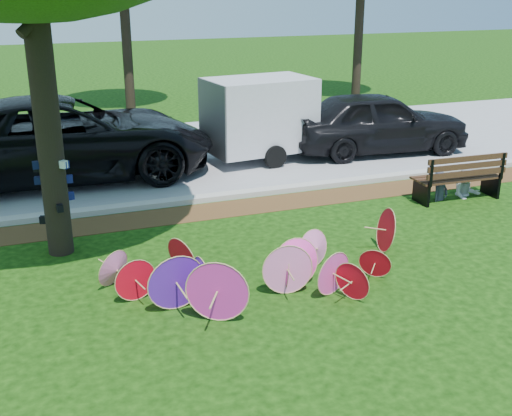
{
  "coord_description": "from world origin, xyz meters",
  "views": [
    {
      "loc": [
        -3.1,
        -7.81,
        4.63
      ],
      "look_at": [
        0.5,
        2.0,
        0.9
      ],
      "focal_mm": 45.0,
      "sensor_mm": 36.0,
      "label": 1
    }
  ],
  "objects": [
    {
      "name": "dark_pickup",
      "position": [
        6.19,
        7.63,
        0.87
      ],
      "size": [
        5.24,
        2.47,
        1.73
      ],
      "primitive_type": "imported",
      "rotation": [
        0.0,
        0.0,
        1.49
      ],
      "color": "black",
      "rests_on": "ground"
    },
    {
      "name": "mulch_strip",
      "position": [
        0.0,
        4.5,
        0.01
      ],
      "size": [
        90.0,
        1.0,
        0.01
      ],
      "primitive_type": "cube",
      "color": "#472D16",
      "rests_on": "ground"
    },
    {
      "name": "person_left",
      "position": [
        5.41,
        3.49,
        0.63
      ],
      "size": [
        0.54,
        0.45,
        1.27
      ],
      "primitive_type": "imported",
      "rotation": [
        0.0,
        0.0,
        0.37
      ],
      "color": "#353A48",
      "rests_on": "ground"
    },
    {
      "name": "person_right",
      "position": [
        6.11,
        3.49,
        0.67
      ],
      "size": [
        0.77,
        0.68,
        1.33
      ],
      "primitive_type": "imported",
      "rotation": [
        0.0,
        0.0,
        -0.31
      ],
      "color": "silver",
      "rests_on": "ground"
    },
    {
      "name": "street",
      "position": [
        0.0,
        9.35,
        0.01
      ],
      "size": [
        90.0,
        8.0,
        0.01
      ],
      "primitive_type": "cube",
      "color": "gray",
      "rests_on": "ground"
    },
    {
      "name": "curb",
      "position": [
        0.0,
        5.2,
        0.06
      ],
      "size": [
        90.0,
        0.3,
        0.12
      ],
      "primitive_type": "cube",
      "color": "#B7B5AD",
      "rests_on": "ground"
    },
    {
      "name": "ground",
      "position": [
        0.0,
        0.0,
        0.0
      ],
      "size": [
        90.0,
        90.0,
        0.0
      ],
      "primitive_type": "plane",
      "color": "black",
      "rests_on": "ground"
    },
    {
      "name": "black_van",
      "position": [
        -2.24,
        8.05,
        1.0
      ],
      "size": [
        7.27,
        3.44,
        2.0
      ],
      "primitive_type": "imported",
      "rotation": [
        0.0,
        0.0,
        1.55
      ],
      "color": "black",
      "rests_on": "ground"
    },
    {
      "name": "cargo_trailer",
      "position": [
        2.8,
        7.98,
        1.25
      ],
      "size": [
        2.91,
        2.04,
        2.5
      ],
      "primitive_type": "cube",
      "rotation": [
        0.0,
        0.0,
        0.12
      ],
      "color": "silver",
      "rests_on": "ground"
    },
    {
      "name": "park_bench",
      "position": [
        5.76,
        3.44,
        0.53
      ],
      "size": [
        2.04,
        0.83,
        1.05
      ],
      "primitive_type": null,
      "rotation": [
        0.0,
        0.0,
        -0.03
      ],
      "color": "black",
      "rests_on": "ground"
    },
    {
      "name": "parasol_pile",
      "position": [
        0.04,
        0.71,
        0.39
      ],
      "size": [
        5.37,
        2.36,
        0.94
      ],
      "color": "pink",
      "rests_on": "ground"
    }
  ]
}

